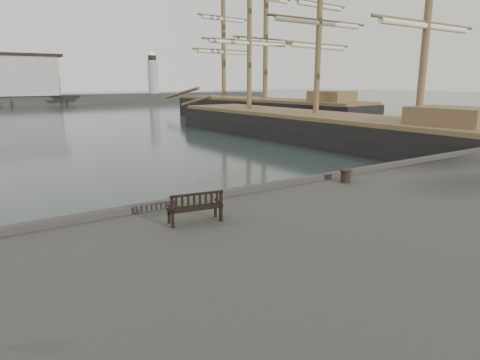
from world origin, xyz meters
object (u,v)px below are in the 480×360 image
object	(u,v)px
bollard_right	(346,176)
tall_ship_far	(265,114)
tall_ship_main	(315,133)
bench	(195,213)

from	to	relation	value
bollard_right	tall_ship_far	size ratio (longest dim) A/B	0.02
tall_ship_main	bench	bearing A→B (deg)	-141.16
tall_ship_main	tall_ship_far	world-z (taller)	tall_ship_main
bench	tall_ship_main	xyz separation A→B (m)	(21.22, 17.67, -1.14)
tall_ship_far	bollard_right	bearing A→B (deg)	-129.58
bench	bollard_right	world-z (taller)	bench
bench	tall_ship_main	size ratio (longest dim) A/B	0.04
bench	tall_ship_main	distance (m)	27.63
bench	tall_ship_far	distance (m)	45.31
tall_ship_main	tall_ship_far	xyz separation A→B (m)	(7.70, 17.21, 0.18)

